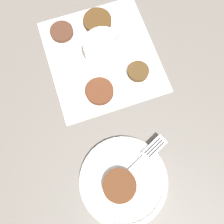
# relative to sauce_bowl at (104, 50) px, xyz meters

# --- Properties ---
(ground_plane) EXTENTS (4.00, 4.00, 0.00)m
(ground_plane) POSITION_rel_sauce_bowl_xyz_m (-0.00, -0.04, -0.03)
(ground_plane) COLOR #605B56
(napkin) EXTENTS (0.37, 0.35, 0.00)m
(napkin) POSITION_rel_sauce_bowl_xyz_m (0.00, -0.01, -0.03)
(napkin) COLOR silver
(napkin) RESTS_ON ground_plane
(sauce_bowl) EXTENTS (0.12, 0.11, 0.11)m
(sauce_bowl) POSITION_rel_sauce_bowl_xyz_m (0.00, 0.00, 0.00)
(sauce_bowl) COLOR white
(sauce_bowl) RESTS_ON napkin
(fritter_0) EXTENTS (0.09, 0.09, 0.02)m
(fritter_0) POSITION_rel_sauce_bowl_xyz_m (-0.11, 0.03, -0.02)
(fritter_0) COLOR #483016
(fritter_0) RESTS_ON napkin
(fritter_1) EXTENTS (0.08, 0.08, 0.02)m
(fritter_1) POSITION_rel_sauce_bowl_xyz_m (0.10, -0.06, -0.02)
(fritter_1) COLOR #542D1A
(fritter_1) RESTS_ON napkin
(fritter_2) EXTENTS (0.06, 0.06, 0.02)m
(fritter_2) POSITION_rel_sauce_bowl_xyz_m (0.09, 0.07, -0.02)
(fritter_2) COLOR #49341B
(fritter_2) RESTS_ON napkin
(fritter_3) EXTENTS (0.07, 0.07, 0.01)m
(fritter_3) POSITION_rel_sauce_bowl_xyz_m (-0.12, -0.09, -0.02)
(fritter_3) COLOR #482A1E
(fritter_3) RESTS_ON napkin
(serving_plate) EXTENTS (0.22, 0.22, 0.02)m
(serving_plate) POSITION_rel_sauce_bowl_xyz_m (0.35, -0.10, -0.02)
(serving_plate) COLOR white
(serving_plate) RESTS_ON ground_plane
(fritter_on_plate) EXTENTS (0.08, 0.08, 0.01)m
(fritter_on_plate) POSITION_rel_sauce_bowl_xyz_m (0.35, -0.12, -0.00)
(fritter_on_plate) COLOR #512D19
(fritter_on_plate) RESTS_ON serving_plate
(fork) EXTENTS (0.08, 0.18, 0.00)m
(fork) POSITION_rel_sauce_bowl_xyz_m (0.32, -0.03, -0.01)
(fork) COLOR silver
(fork) RESTS_ON serving_plate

